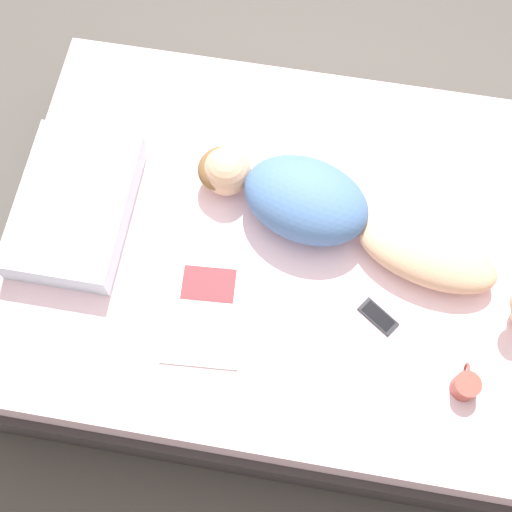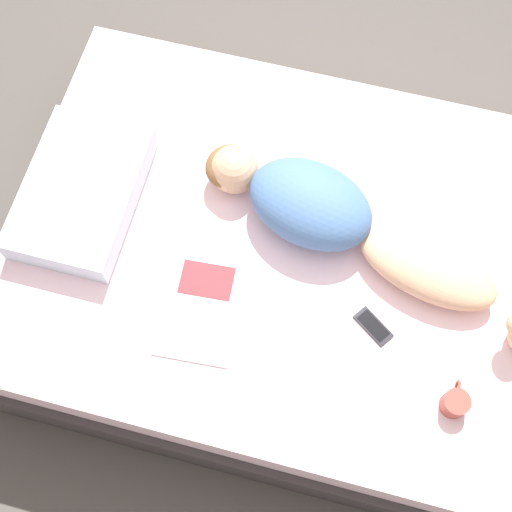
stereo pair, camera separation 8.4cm
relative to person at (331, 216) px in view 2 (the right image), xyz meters
The scene contains 7 objects.
ground_plane 0.67m from the person, 128.96° to the left, with size 12.00×12.00×0.00m, color #4C4742.
bed 0.41m from the person, 128.96° to the left, with size 1.64×2.17×0.55m.
person is the anchor object (origin of this frame).
open_magazine 0.58m from the person, 138.16° to the left, with size 0.43×0.31×0.01m.
coffee_mug 0.79m from the person, 134.64° to the right, with size 0.13×0.09×0.08m.
cell_phone 0.43m from the person, 145.10° to the right, with size 0.14×0.16×0.01m.
pillow 0.95m from the person, 97.38° to the left, with size 0.62×0.41×0.12m.
Camera 2 is at (-1.06, -0.15, 3.03)m, focal length 50.00 mm.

